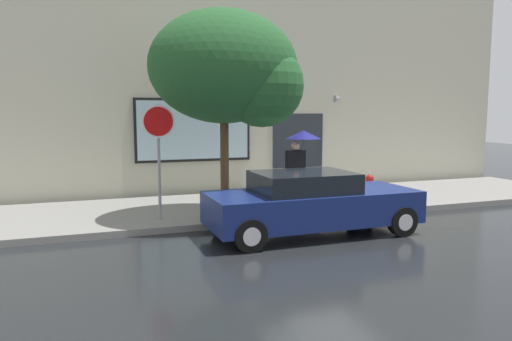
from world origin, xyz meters
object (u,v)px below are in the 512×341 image
at_px(parked_car, 311,203).
at_px(stop_sign, 159,139).
at_px(street_tree, 232,71).
at_px(pedestrian_with_umbrella, 300,147).
at_px(fire_hydrant, 369,189).

height_order(parked_car, stop_sign, stop_sign).
bearing_deg(parked_car, street_tree, 120.79).
height_order(pedestrian_with_umbrella, stop_sign, stop_sign).
xyz_separation_m(fire_hydrant, stop_sign, (-5.80, -0.23, 1.49)).
distance_m(parked_car, fire_hydrant, 3.57).
relative_size(fire_hydrant, stop_sign, 0.29).
distance_m(parked_car, street_tree, 3.70).
relative_size(pedestrian_with_umbrella, street_tree, 0.41).
height_order(fire_hydrant, pedestrian_with_umbrella, pedestrian_with_umbrella).
height_order(fire_hydrant, stop_sign, stop_sign).
distance_m(pedestrian_with_umbrella, stop_sign, 3.84).
xyz_separation_m(fire_hydrant, pedestrian_with_umbrella, (-2.00, 0.25, 1.18)).
height_order(parked_car, street_tree, street_tree).
xyz_separation_m(pedestrian_with_umbrella, stop_sign, (-3.79, -0.48, 0.31)).
bearing_deg(pedestrian_with_umbrella, parked_car, -110.10).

